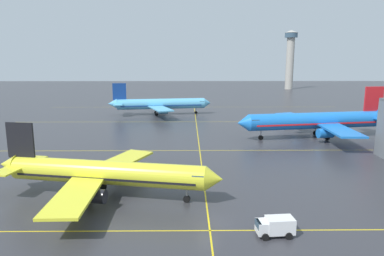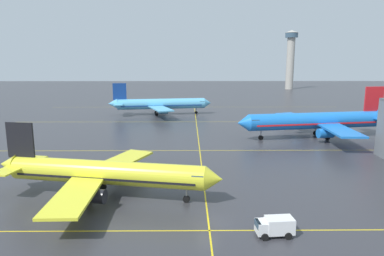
{
  "view_description": "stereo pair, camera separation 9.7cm",
  "coord_description": "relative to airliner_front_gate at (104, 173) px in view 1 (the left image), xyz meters",
  "views": [
    {
      "loc": [
        -2.41,
        -38.63,
        19.0
      ],
      "look_at": [
        -1.67,
        33.66,
        5.05
      ],
      "focal_mm": 32.5,
      "sensor_mm": 36.0,
      "label": 1
    },
    {
      "loc": [
        -2.32,
        -38.63,
        19.0
      ],
      "look_at": [
        -1.67,
        33.66,
        5.05
      ],
      "focal_mm": 32.5,
      "sensor_mm": 36.0,
      "label": 2
    }
  ],
  "objects": [
    {
      "name": "control_tower",
      "position": [
        80.88,
        192.12,
        19.24
      ],
      "size": [
        8.82,
        8.82,
        39.4
      ],
      "color": "#ADA89E",
      "rests_on": "ground"
    },
    {
      "name": "airliner_front_gate",
      "position": [
        0.0,
        0.0,
        0.0
      ],
      "size": [
        33.18,
        28.22,
        10.35
      ],
      "color": "yellow",
      "rests_on": "ground"
    },
    {
      "name": "airliner_second_row",
      "position": [
        43.93,
        38.26,
        0.79
      ],
      "size": [
        40.69,
        34.68,
        12.68
      ],
      "color": "blue",
      "rests_on": "ground"
    },
    {
      "name": "taxiway_markings",
      "position": [
        14.34,
        43.93,
        -3.53
      ],
      "size": [
        120.05,
        159.06,
        0.01
      ],
      "color": "yellow",
      "rests_on": "ground"
    },
    {
      "name": "airliner_third_row",
      "position": [
        1.69,
        76.73,
        0.37
      ],
      "size": [
        36.8,
        31.42,
        11.45
      ],
      "color": "#5BB7E5",
      "rests_on": "ground"
    },
    {
      "name": "service_truck_red_van",
      "position": [
        21.43,
        -11.55,
        -2.36
      ],
      "size": [
        4.27,
        2.47,
        2.1
      ],
      "color": "white",
      "rests_on": "ground"
    },
    {
      "name": "ground_plane",
      "position": [
        14.34,
        -8.3,
        -3.53
      ],
      "size": [
        600.0,
        600.0,
        0.0
      ],
      "primitive_type": "plane",
      "color": "#333338"
    }
  ]
}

